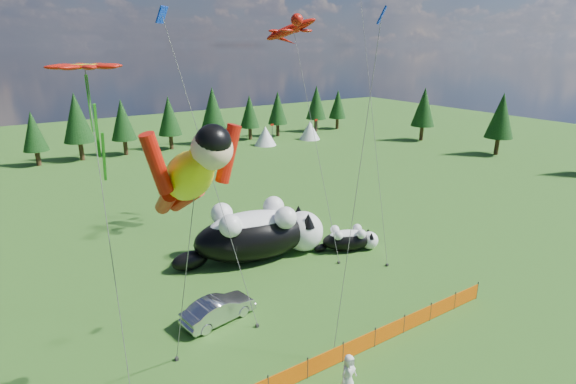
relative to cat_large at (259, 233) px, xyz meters
name	(u,v)px	position (x,y,z in m)	size (l,w,h in m)	color
ground	(289,336)	(-3.14, -8.55, -1.84)	(160.00, 160.00, 0.00)	#16390A
safety_fence	(326,360)	(-3.14, -11.55, -1.34)	(22.06, 0.06, 1.10)	#262626
tree_line	(97,127)	(-3.14, 36.45, 2.16)	(90.00, 4.00, 8.00)	black
festival_tents	(194,144)	(7.86, 31.45, -0.44)	(50.00, 3.20, 2.80)	white
cat_large	(259,233)	(0.00, 0.00, 0.00)	(10.65, 5.24, 3.87)	black
cat_small	(350,239)	(6.02, -2.48, -1.02)	(4.48, 3.00, 1.72)	black
car	(219,309)	(-5.53, -5.38, -1.17)	(1.41, 4.05, 1.33)	silver
spectator_e	(348,372)	(-3.05, -13.00, -1.00)	(0.82, 0.53, 1.67)	silver
superhero_kite	(188,177)	(-8.83, -11.28, 8.10)	(5.17, 6.86, 12.51)	yellow
gecko_kite	(291,30)	(4.95, 3.64, 13.20)	(5.69, 10.48, 16.89)	#B41309
flower_kite	(85,71)	(-10.83, -7.37, 11.27)	(3.15, 3.81, 13.47)	#B41309
diamond_kite_a	(166,29)	(-6.37, -3.03, 12.86)	(2.91, 4.67, 16.35)	#0D31C4
diamond_kite_c	(379,34)	(-0.07, -10.53, 12.57)	(3.07, 1.25, 15.88)	#0D31C4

